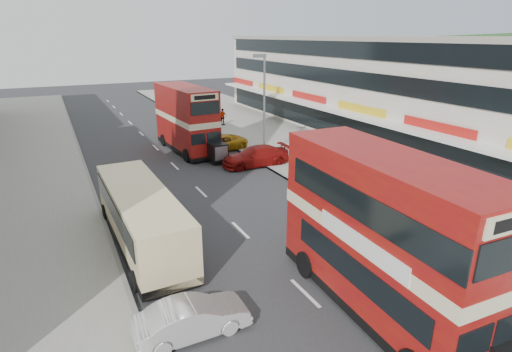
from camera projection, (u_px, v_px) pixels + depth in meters
ground at (337, 324)px, 14.03m from camera, size 160.00×160.00×0.00m
road_surface at (175, 166)px, 30.91m from camera, size 12.00×90.00×0.01m
pavement_right at (307, 147)px, 35.97m from camera, size 12.00×90.00×0.15m
kerb_left at (89, 177)px, 28.30m from camera, size 0.20×90.00×0.16m
kerb_right at (247, 155)px, 33.47m from camera, size 0.20×90.00×0.16m
commercial_row at (367, 86)px, 39.51m from camera, size 9.90×46.20×9.30m
street_lamp at (263, 100)px, 30.42m from camera, size 1.00×0.20×8.12m
bus_main at (384, 236)px, 13.97m from camera, size 3.17×10.16×5.54m
bus_second at (186, 119)px, 34.12m from camera, size 3.17×9.59×5.25m
coach at (142, 215)px, 18.94m from camera, size 2.69×9.62×2.54m
car_left_front at (192, 318)px, 13.37m from camera, size 3.82×1.36×1.26m
car_right_a at (256, 156)px, 30.75m from camera, size 5.27×2.44×1.49m
car_right_b at (219, 143)px, 34.83m from camera, size 4.94×2.61×1.33m
pedestrian_near at (298, 159)px, 29.23m from camera, size 0.72×0.57×1.71m
pedestrian_far at (222, 117)px, 44.00m from camera, size 1.12×0.67×1.79m
cyclist at (216, 142)px, 35.12m from camera, size 0.86×1.94×1.95m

